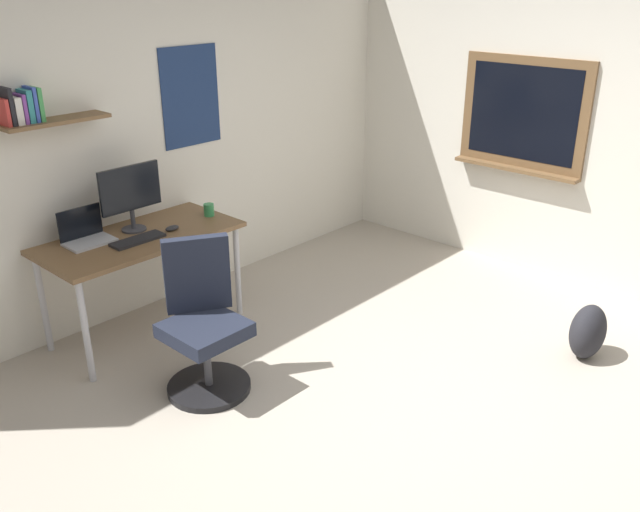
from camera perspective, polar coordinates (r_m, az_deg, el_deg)
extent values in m
plane|color=#ADA393|center=(4.10, 8.51, -13.29)|extent=(5.20, 5.20, 0.00)
cube|color=silver|center=(5.19, -13.73, 10.04)|extent=(5.00, 0.10, 2.60)
cube|color=brown|center=(4.60, -21.69, 10.67)|extent=(0.68, 0.20, 0.02)
cube|color=navy|center=(5.26, -10.99, 13.23)|extent=(0.52, 0.01, 0.74)
cube|color=#C63833|center=(4.49, -25.43, 11.03)|extent=(0.02, 0.14, 0.16)
cube|color=black|center=(4.49, -25.15, 11.50)|extent=(0.02, 0.14, 0.23)
cube|color=silver|center=(4.51, -24.62, 11.22)|extent=(0.04, 0.14, 0.16)
cube|color=#7A3D99|center=(4.53, -24.19, 11.42)|extent=(0.02, 0.14, 0.18)
cube|color=teal|center=(4.54, -23.81, 11.64)|extent=(0.03, 0.14, 0.20)
cube|color=#3851B2|center=(4.55, -23.43, 11.82)|extent=(0.02, 0.14, 0.21)
cube|color=#3D934C|center=(4.57, -23.07, 11.86)|extent=(0.03, 0.14, 0.21)
cube|color=silver|center=(5.65, 23.83, 9.79)|extent=(0.10, 5.00, 2.60)
cube|color=brown|center=(5.85, 17.01, 11.63)|extent=(0.04, 1.10, 0.90)
cube|color=black|center=(5.84, 16.94, 11.61)|extent=(0.01, 0.94, 0.76)
cube|color=brown|center=(5.91, 16.29, 7.18)|extent=(0.12, 1.10, 0.03)
cube|color=brown|center=(4.75, -15.14, 1.52)|extent=(1.36, 0.68, 0.03)
cylinder|color=#B7B7BC|center=(4.42, -19.38, -6.11)|extent=(0.04, 0.04, 0.71)
cylinder|color=#B7B7BC|center=(5.02, -7.06, -1.28)|extent=(0.04, 0.04, 0.71)
cylinder|color=#B7B7BC|center=(4.87, -22.58, -3.79)|extent=(0.04, 0.04, 0.71)
cylinder|color=#B7B7BC|center=(5.43, -10.90, 0.38)|extent=(0.04, 0.04, 0.71)
cylinder|color=black|center=(4.32, -9.44, -10.94)|extent=(0.52, 0.52, 0.04)
cylinder|color=#4C4C51|center=(4.22, -9.61, -8.80)|extent=(0.05, 0.05, 0.34)
cube|color=#1E2333|center=(4.11, -9.80, -6.25)|extent=(0.44, 0.44, 0.09)
cube|color=#1E2333|center=(4.16, -10.46, -1.52)|extent=(0.38, 0.26, 0.48)
cube|color=#ADAFB5|center=(4.70, -19.06, 1.13)|extent=(0.31, 0.21, 0.02)
cube|color=black|center=(4.75, -19.83, 2.70)|extent=(0.31, 0.01, 0.21)
cylinder|color=#38383D|center=(4.86, -15.60, 2.23)|extent=(0.17, 0.17, 0.01)
cylinder|color=#38383D|center=(4.83, -15.70, 3.08)|extent=(0.03, 0.03, 0.14)
cube|color=black|center=(4.76, -15.92, 5.60)|extent=(0.46, 0.02, 0.31)
cube|color=black|center=(4.65, -15.30, 1.34)|extent=(0.37, 0.13, 0.02)
ellipsoid|color=#262628|center=(4.78, -12.52, 2.34)|extent=(0.10, 0.06, 0.03)
cylinder|color=#338C4C|center=(5.02, -9.47, 3.91)|extent=(0.08, 0.08, 0.09)
ellipsoid|color=#232328|center=(4.85, 21.91, -6.01)|extent=(0.32, 0.22, 0.38)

